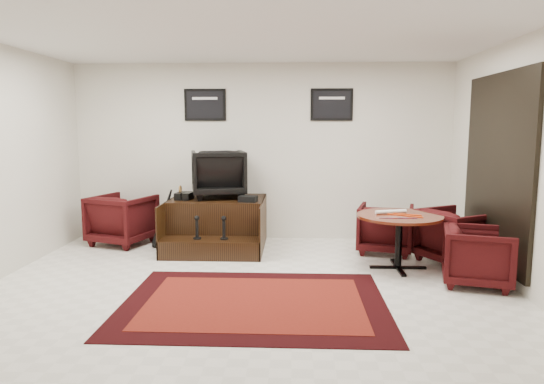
{
  "coord_description": "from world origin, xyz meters",
  "views": [
    {
      "loc": [
        0.51,
        -5.26,
        1.83
      ],
      "look_at": [
        0.23,
        0.9,
        0.98
      ],
      "focal_mm": 32.0,
      "sensor_mm": 36.0,
      "label": 1
    }
  ],
  "objects": [
    {
      "name": "meeting_table",
      "position": [
        1.86,
        0.85,
        0.62
      ],
      "size": [
        1.07,
        1.07,
        0.7
      ],
      "color": "#4E140B",
      "rests_on": "ground"
    },
    {
      "name": "table_chair_window",
      "position": [
        2.66,
        1.15,
        0.4
      ],
      "size": [
        1.02,
        1.04,
        0.81
      ],
      "primitive_type": "imported",
      "rotation": [
        0.0,
        0.0,
        2.08
      ],
      "color": "black",
      "rests_on": "ground"
    },
    {
      "name": "shine_podium",
      "position": [
        -0.64,
        1.9,
        0.34
      ],
      "size": [
        1.42,
        1.46,
        0.73
      ],
      "color": "black",
      "rests_on": "ground"
    },
    {
      "name": "room_shell",
      "position": [
        0.41,
        0.12,
        1.79
      ],
      "size": [
        6.02,
        5.02,
        2.81
      ],
      "color": "beige",
      "rests_on": "ground"
    },
    {
      "name": "table_chair_corner",
      "position": [
        2.63,
        0.24,
        0.37
      ],
      "size": [
        0.84,
        0.87,
        0.74
      ],
      "primitive_type": "imported",
      "rotation": [
        0.0,
        0.0,
        1.31
      ],
      "color": "black",
      "rests_on": "ground"
    },
    {
      "name": "table_clutter",
      "position": [
        1.88,
        0.78,
        0.71
      ],
      "size": [
        0.56,
        0.36,
        0.01
      ],
      "color": "#E0410C",
      "rests_on": "meeting_table"
    },
    {
      "name": "polish_kit",
      "position": [
        -0.15,
        1.64,
        0.77
      ],
      "size": [
        0.28,
        0.22,
        0.09
      ],
      "primitive_type": "cube",
      "rotation": [
        0.0,
        0.0,
        -0.2
      ],
      "color": "black",
      "rests_on": "shine_podium"
    },
    {
      "name": "area_rug",
      "position": [
        0.11,
        -0.45,
        0.01
      ],
      "size": [
        2.72,
        2.04,
        0.01
      ],
      "color": "black",
      "rests_on": "ground"
    },
    {
      "name": "table_chair_back",
      "position": [
        1.84,
        1.66,
        0.39
      ],
      "size": [
        0.9,
        0.87,
        0.77
      ],
      "primitive_type": "imported",
      "rotation": [
        0.0,
        0.0,
        2.89
      ],
      "color": "black",
      "rests_on": "ground"
    },
    {
      "name": "umbrella_black",
      "position": [
        -1.45,
        1.76,
        0.39
      ],
      "size": [
        0.29,
        0.11,
        0.78
      ],
      "primitive_type": null,
      "color": "black",
      "rests_on": "ground"
    },
    {
      "name": "umbrella_hooked",
      "position": [
        -1.47,
        1.9,
        0.45
      ],
      "size": [
        0.34,
        0.13,
        0.9
      ],
      "primitive_type": null,
      "color": "black",
      "rests_on": "ground"
    },
    {
      "name": "shoes_pair",
      "position": [
        -1.12,
        1.83,
        0.78
      ],
      "size": [
        0.26,
        0.31,
        0.11
      ],
      "color": "black",
      "rests_on": "shine_podium"
    },
    {
      "name": "ground",
      "position": [
        0.0,
        0.0,
        0.0
      ],
      "size": [
        6.0,
        6.0,
        0.0
      ],
      "primitive_type": "plane",
      "color": "white",
      "rests_on": "ground"
    },
    {
      "name": "paper_roll",
      "position": [
        1.76,
        0.93,
        0.73
      ],
      "size": [
        0.42,
        0.16,
        0.05
      ],
      "primitive_type": "cylinder",
      "rotation": [
        0.0,
        1.57,
        0.27
      ],
      "color": "white",
      "rests_on": "meeting_table"
    },
    {
      "name": "armchair_side",
      "position": [
        -2.14,
        2.0,
        0.43
      ],
      "size": [
        1.03,
        1.0,
        0.85
      ],
      "primitive_type": "imported",
      "rotation": [
        0.0,
        0.0,
        2.81
      ],
      "color": "black",
      "rests_on": "ground"
    },
    {
      "name": "shine_chair",
      "position": [
        -0.64,
        2.05,
        1.14
      ],
      "size": [
        0.93,
        0.9,
        0.81
      ],
      "primitive_type": "imported",
      "rotation": [
        0.0,
        0.0,
        3.37
      ],
      "color": "black",
      "rests_on": "shine_podium"
    }
  ]
}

